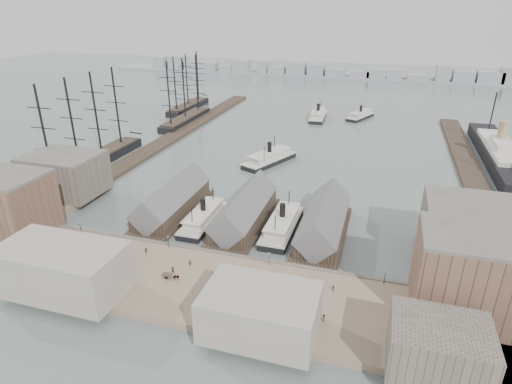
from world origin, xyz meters
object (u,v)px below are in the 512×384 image
(horse_cart_center, at_px, (173,277))
(horse_cart_right, at_px, (228,286))
(tram, at_px, (419,304))
(horse_cart_left, at_px, (99,252))
(ocean_steamer, at_px, (498,152))
(ferry_docked_west, at_px, (204,217))

(horse_cart_center, distance_m, horse_cart_right, 14.84)
(horse_cart_center, bearing_deg, tram, -88.07)
(tram, relative_size, horse_cart_left, 2.16)
(tram, distance_m, horse_cart_right, 44.98)
(ocean_steamer, height_order, tram, ocean_steamer)
(ocean_steamer, bearing_deg, ferry_docked_west, -137.43)
(ocean_steamer, xyz_separation_m, tram, (-39.17, -124.89, -0.17))
(tram, xyz_separation_m, horse_cart_right, (-44.64, -5.38, -0.98))
(ocean_steamer, height_order, horse_cart_center, ocean_steamer)
(ferry_docked_west, relative_size, horse_cart_left, 5.55)
(ferry_docked_west, xyz_separation_m, tram, (65.83, -28.43, 1.63))
(tram, bearing_deg, ferry_docked_west, 151.09)
(ferry_docked_west, bearing_deg, horse_cart_left, -123.34)
(horse_cart_center, bearing_deg, horse_cart_left, 76.42)
(tram, distance_m, horse_cart_center, 59.75)
(ocean_steamer, height_order, horse_cart_left, ocean_steamer)
(tram, bearing_deg, horse_cart_center, 179.75)
(ferry_docked_west, distance_m, horse_cart_center, 34.53)
(tram, bearing_deg, horse_cart_right, -178.68)
(horse_cart_left, bearing_deg, horse_cart_right, -66.45)
(ocean_steamer, height_order, horse_cart_right, ocean_steamer)
(ferry_docked_west, xyz_separation_m, horse_cart_center, (6.34, -33.94, 0.59))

